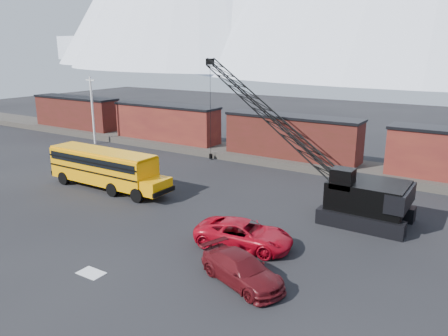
# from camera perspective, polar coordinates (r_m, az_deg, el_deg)

# --- Properties ---
(ground) EXTENTS (160.00, 160.00, 0.00)m
(ground) POSITION_cam_1_polar(r_m,az_deg,el_deg) (26.82, -11.14, -9.56)
(ground) COLOR black
(ground) RESTS_ON ground
(gravel_berm) EXTENTS (120.00, 5.00, 0.70)m
(gravel_berm) POSITION_cam_1_polar(r_m,az_deg,el_deg) (44.26, 8.73, 1.02)
(gravel_berm) COLOR #453F38
(gravel_berm) RESTS_ON ground
(boxcar_west_far) EXTENTS (13.70, 3.10, 4.17)m
(boxcar_west_far) POSITION_cam_1_polar(r_m,az_deg,el_deg) (63.51, -18.75, 6.93)
(boxcar_west_far) COLOR #491714
(boxcar_west_far) RESTS_ON gravel_berm
(boxcar_west_near) EXTENTS (13.70, 3.10, 4.17)m
(boxcar_west_near) POSITION_cam_1_polar(r_m,az_deg,el_deg) (52.12, -7.51, 5.93)
(boxcar_west_near) COLOR #4E1816
(boxcar_west_near) RESTS_ON gravel_berm
(boxcar_mid) EXTENTS (13.70, 3.10, 4.17)m
(boxcar_mid) POSITION_cam_1_polar(r_m,az_deg,el_deg) (43.74, 8.85, 4.08)
(boxcar_mid) COLOR #491714
(boxcar_mid) RESTS_ON gravel_berm
(utility_pole) EXTENTS (1.40, 0.24, 8.00)m
(utility_pole) POSITION_cam_1_polar(r_m,az_deg,el_deg) (54.69, -16.80, 7.33)
(utility_pole) COLOR silver
(utility_pole) RESTS_ON ground
(snow_patch) EXTENTS (1.40, 0.90, 0.02)m
(snow_patch) POSITION_cam_1_polar(r_m,az_deg,el_deg) (24.07, -16.96, -12.99)
(snow_patch) COLOR silver
(snow_patch) RESTS_ON ground
(school_bus) EXTENTS (11.65, 2.65, 3.19)m
(school_bus) POSITION_cam_1_polar(r_m,az_deg,el_deg) (36.84, -15.19, 0.06)
(school_bus) COLOR #F09905
(school_bus) RESTS_ON ground
(red_pickup) EXTENTS (6.04, 3.54, 1.58)m
(red_pickup) POSITION_cam_1_polar(r_m,az_deg,el_deg) (25.54, 2.63, -8.64)
(red_pickup) COLOR #AF0819
(red_pickup) RESTS_ON ground
(maroon_suv) EXTENTS (5.35, 3.59, 1.44)m
(maroon_suv) POSITION_cam_1_polar(r_m,az_deg,el_deg) (21.94, 2.35, -13.09)
(maroon_suv) COLOR #510E13
(maroon_suv) RESTS_ON ground
(crawler_crane) EXTENTS (21.49, 11.05, 10.43)m
(crawler_crane) POSITION_cam_1_polar(r_m,az_deg,el_deg) (36.49, 5.44, 7.29)
(crawler_crane) COLOR black
(crawler_crane) RESTS_ON ground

